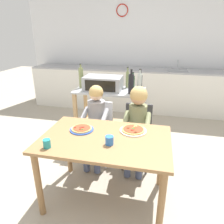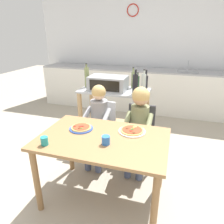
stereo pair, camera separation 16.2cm
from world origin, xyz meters
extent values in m
plane|color=#A89E8C|center=(0.00, 1.27, 0.00)|extent=(12.67, 12.67, 0.00)
cube|color=silver|center=(0.00, 3.23, 1.35)|extent=(5.27, 0.12, 2.70)
torus|color=red|center=(-0.42, 3.16, 2.09)|extent=(0.26, 0.02, 0.26)
cube|color=silver|center=(0.00, 2.82, 0.44)|extent=(4.75, 0.60, 0.89)
cube|color=#9E9EA3|center=(0.00, 2.82, 0.90)|extent=(4.75, 0.60, 0.03)
cube|color=gray|center=(0.83, 2.82, 0.91)|extent=(0.40, 0.33, 0.02)
cylinder|color=#B7BABF|center=(0.83, 2.94, 1.02)|extent=(0.02, 0.02, 0.20)
cube|color=#B7BABF|center=(-0.23, 1.17, 0.87)|extent=(1.01, 0.53, 0.02)
cube|color=tan|center=(-0.23, 1.17, 0.31)|extent=(0.93, 0.49, 0.02)
cube|color=tan|center=(-0.70, 0.95, 0.43)|extent=(0.05, 0.05, 0.86)
cube|color=tan|center=(0.24, 0.95, 0.43)|extent=(0.05, 0.05, 0.86)
cube|color=tan|center=(-0.70, 1.40, 0.43)|extent=(0.05, 0.05, 0.86)
cube|color=tan|center=(0.24, 1.40, 0.43)|extent=(0.05, 0.05, 0.86)
cube|color=#999BA0|center=(-0.32, 1.15, 0.98)|extent=(0.54, 0.34, 0.20)
cube|color=black|center=(-0.32, 0.97, 0.98)|extent=(0.43, 0.01, 0.15)
cylinder|color=black|center=(-0.13, 0.97, 0.92)|extent=(0.02, 0.01, 0.02)
cylinder|color=black|center=(0.10, 1.04, 1.02)|extent=(0.07, 0.07, 0.27)
cylinder|color=black|center=(0.10, 1.04, 1.18)|extent=(0.03, 0.03, 0.05)
cylinder|color=black|center=(0.10, 1.04, 1.21)|extent=(0.03, 0.03, 0.01)
cylinder|color=#1E4723|center=(0.11, 1.14, 0.99)|extent=(0.05, 0.05, 0.22)
cylinder|color=#1E4723|center=(0.11, 1.14, 1.13)|extent=(0.02, 0.02, 0.04)
cylinder|color=black|center=(0.11, 1.14, 1.16)|extent=(0.02, 0.02, 0.01)
cylinder|color=black|center=(0.19, 1.38, 0.98)|extent=(0.06, 0.06, 0.19)
cylinder|color=black|center=(0.19, 1.38, 1.11)|extent=(0.03, 0.03, 0.08)
cylinder|color=black|center=(0.19, 1.38, 1.15)|extent=(0.03, 0.03, 0.01)
cylinder|color=olive|center=(0.00, 1.37, 1.00)|extent=(0.05, 0.05, 0.24)
cylinder|color=olive|center=(0.00, 1.37, 1.15)|extent=(0.02, 0.02, 0.06)
cylinder|color=black|center=(0.00, 1.37, 1.18)|extent=(0.03, 0.03, 0.01)
cylinder|color=olive|center=(-0.68, 1.20, 1.03)|extent=(0.07, 0.07, 0.30)
cylinder|color=olive|center=(-0.68, 1.20, 1.20)|extent=(0.03, 0.03, 0.05)
cylinder|color=black|center=(-0.68, 1.20, 1.23)|extent=(0.03, 0.03, 0.01)
cylinder|color=#ADB7B2|center=(0.21, 1.02, 1.02)|extent=(0.06, 0.06, 0.28)
cylinder|color=#ADB7B2|center=(0.21, 1.02, 1.19)|extent=(0.02, 0.02, 0.05)
cylinder|color=black|center=(0.21, 1.02, 1.22)|extent=(0.03, 0.03, 0.01)
cube|color=olive|center=(0.00, 0.00, 0.72)|extent=(1.24, 0.81, 0.03)
cylinder|color=olive|center=(-0.56, -0.34, 0.35)|extent=(0.06, 0.06, 0.70)
cylinder|color=olive|center=(0.56, -0.34, 0.35)|extent=(0.06, 0.06, 0.70)
cylinder|color=olive|center=(-0.56, 0.34, 0.35)|extent=(0.06, 0.06, 0.70)
cylinder|color=olive|center=(0.56, 0.34, 0.35)|extent=(0.06, 0.06, 0.70)
cube|color=silver|center=(-0.28, 0.64, 0.44)|extent=(0.36, 0.36, 0.04)
cube|color=silver|center=(-0.28, 0.80, 0.63)|extent=(0.34, 0.03, 0.38)
cylinder|color=silver|center=(-0.13, 0.49, 0.22)|extent=(0.03, 0.03, 0.42)
cylinder|color=silver|center=(-0.43, 0.49, 0.22)|extent=(0.03, 0.03, 0.42)
cylinder|color=silver|center=(-0.13, 0.79, 0.22)|extent=(0.03, 0.03, 0.42)
cylinder|color=silver|center=(-0.43, 0.79, 0.22)|extent=(0.03, 0.03, 0.42)
cube|color=#333338|center=(0.24, 0.65, 0.44)|extent=(0.36, 0.36, 0.04)
cube|color=#333338|center=(0.24, 0.81, 0.63)|extent=(0.34, 0.03, 0.38)
cylinder|color=#333338|center=(0.39, 0.50, 0.22)|extent=(0.03, 0.03, 0.42)
cylinder|color=#333338|center=(0.09, 0.50, 0.22)|extent=(0.03, 0.03, 0.42)
cylinder|color=#333338|center=(0.39, 0.80, 0.22)|extent=(0.03, 0.03, 0.42)
cylinder|color=#333338|center=(0.09, 0.80, 0.22)|extent=(0.03, 0.03, 0.42)
cube|color=#424C6B|center=(-0.21, 0.50, 0.48)|extent=(0.10, 0.30, 0.10)
cylinder|color=#424C6B|center=(-0.21, 0.37, 0.24)|extent=(0.08, 0.08, 0.44)
cube|color=#424C6B|center=(-0.35, 0.50, 0.48)|extent=(0.10, 0.30, 0.10)
cylinder|color=#424C6B|center=(-0.35, 0.37, 0.24)|extent=(0.08, 0.08, 0.44)
cylinder|color=gray|center=(-0.15, 0.54, 0.72)|extent=(0.06, 0.26, 0.15)
cylinder|color=gray|center=(-0.41, 0.54, 0.72)|extent=(0.06, 0.26, 0.15)
cylinder|color=gray|center=(-0.28, 0.64, 0.68)|extent=(0.22, 0.22, 0.40)
sphere|color=beige|center=(-0.28, 0.64, 0.97)|extent=(0.17, 0.17, 0.17)
sphere|color=tan|center=(-0.28, 0.64, 0.99)|extent=(0.18, 0.18, 0.18)
cube|color=#424C6B|center=(0.31, 0.51, 0.48)|extent=(0.10, 0.30, 0.10)
cylinder|color=#424C6B|center=(0.31, 0.38, 0.24)|extent=(0.08, 0.08, 0.44)
cube|color=#424C6B|center=(0.17, 0.51, 0.48)|extent=(0.10, 0.30, 0.10)
cylinder|color=#424C6B|center=(0.17, 0.38, 0.24)|extent=(0.08, 0.08, 0.44)
cylinder|color=#7A7F56|center=(0.37, 0.55, 0.71)|extent=(0.06, 0.26, 0.15)
cylinder|color=#7A7F56|center=(0.11, 0.55, 0.71)|extent=(0.06, 0.26, 0.15)
cylinder|color=#7A7F56|center=(0.24, 0.65, 0.67)|extent=(0.22, 0.22, 0.38)
sphere|color=tan|center=(0.24, 0.65, 0.97)|extent=(0.20, 0.20, 0.20)
sphere|color=tan|center=(0.24, 0.65, 0.99)|extent=(0.21, 0.21, 0.21)
cylinder|color=#3356B7|center=(-0.28, 0.10, 0.74)|extent=(0.25, 0.25, 0.01)
cylinder|color=tan|center=(-0.28, 0.10, 0.75)|extent=(0.21, 0.21, 0.01)
cylinder|color=#B23D23|center=(-0.28, 0.10, 0.76)|extent=(0.18, 0.18, 0.00)
cylinder|color=maroon|center=(-0.26, 0.12, 0.76)|extent=(0.03, 0.03, 0.01)
cylinder|color=maroon|center=(-0.29, 0.10, 0.76)|extent=(0.03, 0.03, 0.01)
cylinder|color=#386628|center=(-0.25, 0.06, 0.76)|extent=(0.02, 0.02, 0.01)
cylinder|color=#563319|center=(-0.28, 0.06, 0.76)|extent=(0.02, 0.02, 0.01)
cylinder|color=maroon|center=(-0.34, 0.09, 0.76)|extent=(0.02, 0.02, 0.01)
cylinder|color=white|center=(0.24, 0.20, 0.74)|extent=(0.27, 0.27, 0.01)
cylinder|color=tan|center=(0.24, 0.20, 0.75)|extent=(0.24, 0.24, 0.01)
cylinder|color=#B23D23|center=(0.24, 0.20, 0.76)|extent=(0.20, 0.20, 0.00)
cylinder|color=#DBC666|center=(0.26, 0.26, 0.76)|extent=(0.03, 0.03, 0.01)
cylinder|color=#DBC666|center=(0.25, 0.25, 0.76)|extent=(0.03, 0.03, 0.01)
cylinder|color=#386628|center=(0.24, 0.20, 0.76)|extent=(0.03, 0.03, 0.01)
cylinder|color=#563319|center=(0.28, 0.13, 0.76)|extent=(0.03, 0.03, 0.01)
cylinder|color=maroon|center=(0.24, 0.16, 0.76)|extent=(0.03, 0.03, 0.01)
cylinder|color=#563319|center=(0.19, 0.20, 0.76)|extent=(0.03, 0.03, 0.01)
cylinder|color=teal|center=(-0.45, -0.29, 0.77)|extent=(0.07, 0.07, 0.08)
cylinder|color=blue|center=(0.07, -0.11, 0.78)|extent=(0.08, 0.08, 0.08)
camera|label=1|loc=(0.45, -1.70, 1.70)|focal=33.21mm
camera|label=2|loc=(0.61, -1.66, 1.70)|focal=33.21mm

